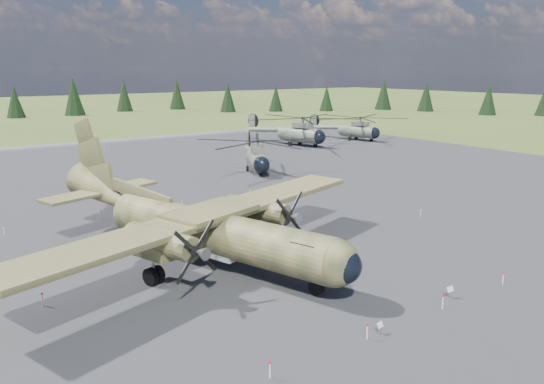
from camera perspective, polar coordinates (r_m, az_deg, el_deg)
ground at (r=40.03m, az=0.41°, el=-6.35°), size 500.00×500.00×0.00m
apron at (r=48.11m, az=-6.55°, el=-3.05°), size 120.00×120.00×0.04m
transport_plane at (r=37.41m, az=-7.85°, el=-3.24°), size 29.95×26.69×10.03m
helicopter_near at (r=69.21m, az=-1.58°, el=4.59°), size 22.42×22.42×4.30m
helicopter_mid at (r=93.44m, az=3.08°, el=7.15°), size 24.10×25.32×5.07m
helicopter_far at (r=101.95m, az=9.27°, el=7.25°), size 21.50×22.26×4.43m
info_placard_left at (r=28.69m, az=11.53°, el=-13.94°), size 0.43×0.24×0.64m
info_placard_right at (r=33.79m, az=18.59°, el=-9.99°), size 0.47×0.23×0.72m
barrier_fence at (r=39.55m, az=-0.07°, el=-5.81°), size 33.12×29.62×0.85m
treeline at (r=40.92m, az=8.57°, el=0.93°), size 290.72×296.63×11.00m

